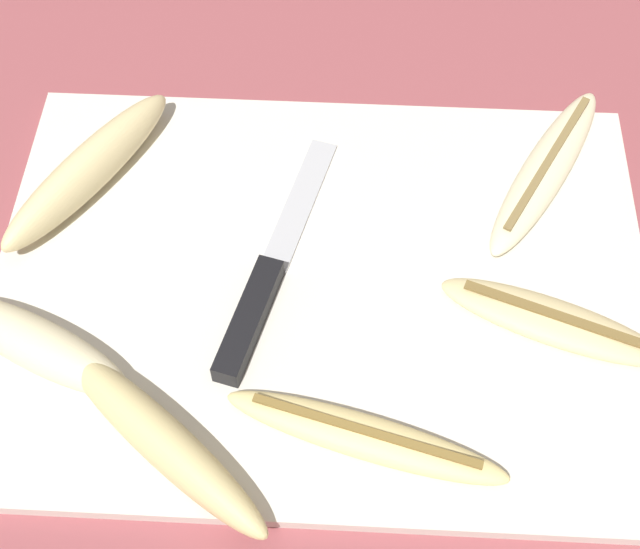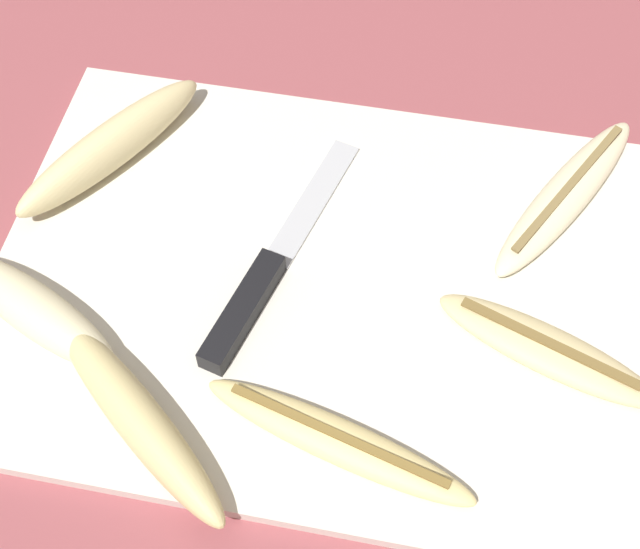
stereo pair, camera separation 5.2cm
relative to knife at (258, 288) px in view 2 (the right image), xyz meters
name	(u,v)px [view 2 (the right image)]	position (x,y,z in m)	size (l,w,h in m)	color
ground_plane	(320,290)	(0.04, 0.02, -0.02)	(4.00, 4.00, 0.00)	#93474C
cutting_board	(320,286)	(0.04, 0.02, -0.01)	(0.51, 0.38, 0.01)	silver
knife	(258,288)	(0.00, 0.00, 0.00)	(0.08, 0.24, 0.02)	black
banana_ripe_center	(111,146)	(-0.15, 0.11, 0.01)	(0.13, 0.18, 0.04)	beige
banana_bright_far	(566,195)	(0.23, 0.13, 0.00)	(0.13, 0.20, 0.02)	beige
banana_mellow_near	(547,349)	(0.22, -0.01, 0.00)	(0.18, 0.10, 0.02)	beige
banana_pale_long	(34,310)	(-0.16, -0.05, 0.01)	(0.16, 0.10, 0.03)	beige
banana_golden_short	(338,441)	(0.08, -0.11, 0.00)	(0.20, 0.08, 0.02)	#EDD689
banana_spotted_left	(137,417)	(-0.06, -0.12, 0.01)	(0.17, 0.15, 0.03)	#DBC684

